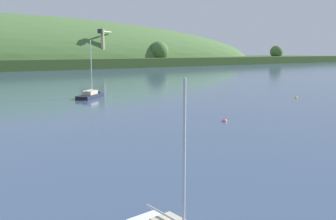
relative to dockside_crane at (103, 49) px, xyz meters
name	(u,v)px	position (x,y,z in m)	size (l,w,h in m)	color
dockside_crane	(103,49)	(0.00, 0.00, 0.00)	(11.62, 9.92, 21.97)	#4C4C51
sailboat_far_left	(92,96)	(-57.04, -126.23, -10.37)	(7.77, 7.37, 12.60)	#232328
mooring_buoy_midchannel	(225,121)	(-51.89, -159.52, -10.56)	(0.67, 0.67, 0.75)	#E06675
mooring_buoy_off_fishing_boat	(296,98)	(-23.36, -149.09, -10.56)	(0.58, 0.58, 0.66)	yellow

